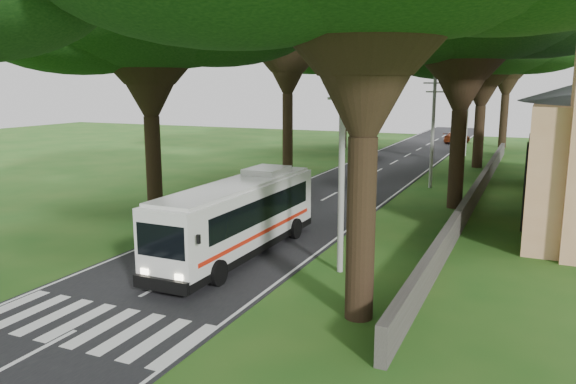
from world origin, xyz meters
TOP-DOWN VIEW (x-y plane):
  - ground at (0.00, 0.00)m, footprint 140.00×140.00m
  - road at (0.00, 25.00)m, footprint 8.00×120.00m
  - crosswalk at (0.00, -2.00)m, footprint 8.00×3.00m
  - property_wall at (9.00, 24.00)m, footprint 0.35×50.00m
  - pole_near at (5.50, 6.00)m, footprint 1.60×0.24m
  - pole_mid at (5.50, 26.00)m, footprint 1.60×0.24m
  - pole_far at (5.50, 46.00)m, footprint 1.60×0.24m
  - tree_l_mida at (-8.00, 12.00)m, footprint 15.24×15.24m
  - tree_l_midb at (-7.50, 30.00)m, footprint 14.48×14.48m
  - tree_l_far at (-8.50, 48.00)m, footprint 15.76×15.76m
  - tree_r_mida at (8.00, 20.00)m, footprint 16.01×16.01m
  - tree_r_midb at (7.50, 38.00)m, footprint 14.91×14.91m
  - tree_r_far at (8.50, 56.00)m, footprint 15.66×15.66m
  - coach_bus at (0.80, 6.31)m, footprint 2.65×10.94m
  - distant_car_a at (-3.00, 39.79)m, footprint 2.19×4.09m
  - distant_car_c at (3.00, 58.70)m, footprint 3.07×5.20m
  - pedestrian at (-5.43, 11.15)m, footprint 0.43×0.59m

SIDE VIEW (x-z plane):
  - ground at x=0.00m, z-range 0.00..0.00m
  - crosswalk at x=0.00m, z-range -0.01..0.01m
  - road at x=0.00m, z-range -0.01..0.03m
  - property_wall at x=9.00m, z-range 0.00..1.20m
  - distant_car_a at x=-3.00m, z-range 0.03..1.35m
  - distant_car_c at x=3.00m, z-range 0.03..1.44m
  - pedestrian at x=-5.43m, z-range 0.00..1.51m
  - coach_bus at x=0.80m, z-range 0.12..3.34m
  - pole_near at x=5.50m, z-range 0.18..8.18m
  - pole_mid at x=5.50m, z-range 0.18..8.18m
  - pole_far at x=5.50m, z-range 0.18..8.18m
  - tree_r_midb at x=7.50m, z-range 3.85..18.08m
  - tree_l_mida at x=-8.00m, z-range 3.91..18.36m
  - tree_r_mida at x=8.00m, z-range 4.14..19.39m
  - tree_l_far at x=-8.50m, z-range 4.18..19.40m
  - tree_r_far at x=8.50m, z-range 4.52..20.40m
  - tree_l_midb at x=-7.50m, z-range 5.03..21.56m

